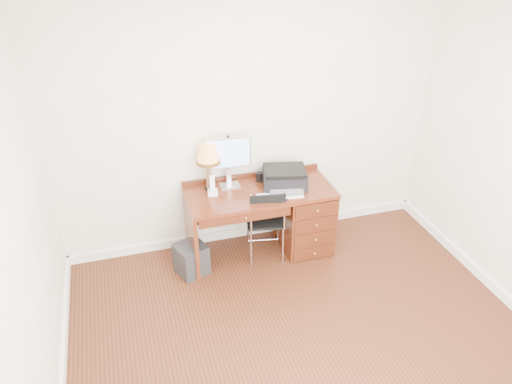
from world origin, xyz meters
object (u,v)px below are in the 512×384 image
object	(u,v)px
monitor	(228,156)
chair	(267,217)
desk	(289,214)
leg_lamp	(208,157)
phone	(213,189)
printer	(284,177)
equipment_box	(191,259)

from	to	relation	value
monitor	chair	xyz separation A→B (m)	(0.31, -0.34, -0.58)
desk	chair	xyz separation A→B (m)	(-0.28, -0.13, 0.09)
desk	chair	bearing A→B (deg)	-154.70
monitor	leg_lamp	xyz separation A→B (m)	(-0.21, -0.02, 0.03)
leg_lamp	phone	xyz separation A→B (m)	(0.01, -0.13, -0.30)
phone	leg_lamp	bearing A→B (deg)	101.37
desk	chair	size ratio (longest dim) A/B	1.80
desk	monitor	world-z (taller)	monitor
printer	leg_lamp	distance (m)	0.81
desk	phone	distance (m)	0.89
leg_lamp	phone	size ratio (longest dim) A/B	2.36
monitor	leg_lamp	size ratio (longest dim) A/B	1.08
leg_lamp	chair	bearing A→B (deg)	-31.58
chair	equipment_box	bearing A→B (deg)	-167.78
desk	leg_lamp	size ratio (longest dim) A/B	3.05
printer	equipment_box	world-z (taller)	printer
monitor	phone	bearing A→B (deg)	-140.70
desk	equipment_box	bearing A→B (deg)	-171.79
printer	phone	bearing A→B (deg)	-169.90
monitor	equipment_box	world-z (taller)	monitor
desk	phone	size ratio (longest dim) A/B	7.19
chair	equipment_box	world-z (taller)	chair
monitor	equipment_box	xyz separation A→B (m)	(-0.50, -0.36, -0.92)
desk	equipment_box	distance (m)	1.13
monitor	printer	size ratio (longest dim) A/B	1.05
desk	equipment_box	xyz separation A→B (m)	(-1.09, -0.16, -0.25)
phone	equipment_box	size ratio (longest dim) A/B	0.64
printer	phone	distance (m)	0.75
printer	leg_lamp	size ratio (longest dim) A/B	1.03
desk	phone	bearing A→B (deg)	175.82
chair	leg_lamp	bearing A→B (deg)	158.96
printer	leg_lamp	xyz separation A→B (m)	(-0.75, 0.16, 0.26)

